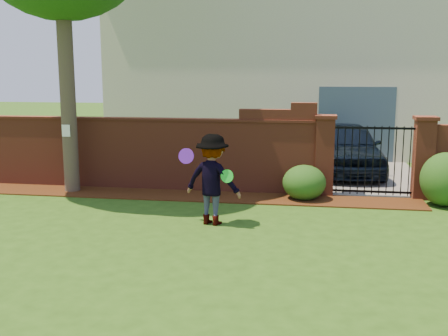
% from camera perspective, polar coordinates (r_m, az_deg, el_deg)
% --- Properties ---
extents(ground, '(80.00, 80.00, 0.01)m').
position_cam_1_polar(ground, '(9.12, -4.25, -8.01)').
color(ground, '#274C13').
rests_on(ground, ground).
extents(mulch_bed, '(11.10, 1.08, 0.03)m').
position_cam_1_polar(mulch_bed, '(12.46, -4.94, -2.94)').
color(mulch_bed, '#361909').
rests_on(mulch_bed, ground).
extents(brick_wall, '(8.70, 0.31, 2.16)m').
position_cam_1_polar(brick_wall, '(13.20, -8.76, 1.75)').
color(brick_wall, maroon).
rests_on(brick_wall, ground).
extents(pillar_left, '(0.50, 0.50, 1.88)m').
position_cam_1_polar(pillar_left, '(12.57, 10.74, 1.40)').
color(pillar_left, maroon).
rests_on(pillar_left, ground).
extents(pillar_right, '(0.50, 0.50, 1.88)m').
position_cam_1_polar(pillar_right, '(12.82, 20.62, 1.09)').
color(pillar_right, maroon).
rests_on(pillar_right, ground).
extents(iron_gate, '(1.78, 0.03, 1.60)m').
position_cam_1_polar(iron_gate, '(12.66, 15.71, 0.79)').
color(iron_gate, black).
rests_on(iron_gate, ground).
extents(driveway, '(3.20, 8.00, 0.01)m').
position_cam_1_polar(driveway, '(16.73, 14.08, 0.14)').
color(driveway, slate).
rests_on(driveway, ground).
extents(house, '(12.40, 6.40, 6.30)m').
position_cam_1_polar(house, '(20.44, 6.43, 11.05)').
color(house, beige).
rests_on(house, ground).
extents(car, '(2.12, 4.43, 1.46)m').
position_cam_1_polar(car, '(15.32, 13.16, 2.02)').
color(car, black).
rests_on(car, ground).
extents(paper_notice, '(0.20, 0.01, 0.28)m').
position_cam_1_polar(paper_notice, '(13.00, -16.61, 3.86)').
color(paper_notice, white).
rests_on(paper_notice, tree).
extents(shrub_left, '(0.98, 0.98, 0.80)m').
position_cam_1_polar(shrub_left, '(12.09, 8.61, -1.56)').
color(shrub_left, '#154414').
rests_on(shrub_left, ground).
extents(shrub_middle, '(1.06, 1.06, 1.17)m').
position_cam_1_polar(shrub_middle, '(12.33, 22.70, -1.14)').
color(shrub_middle, '#154414').
rests_on(shrub_middle, ground).
extents(man, '(1.24, 0.92, 1.72)m').
position_cam_1_polar(man, '(9.95, -1.34, -1.28)').
color(man, gray).
rests_on(man, ground).
extents(frisbee_purple, '(0.29, 0.10, 0.29)m').
position_cam_1_polar(frisbee_purple, '(9.84, -4.07, 1.29)').
color(frisbee_purple, '#5F1CB2').
rests_on(frisbee_purple, man).
extents(frisbee_green, '(0.25, 0.11, 0.25)m').
position_cam_1_polar(frisbee_green, '(9.68, 0.33, -0.88)').
color(frisbee_green, green).
rests_on(frisbee_green, man).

